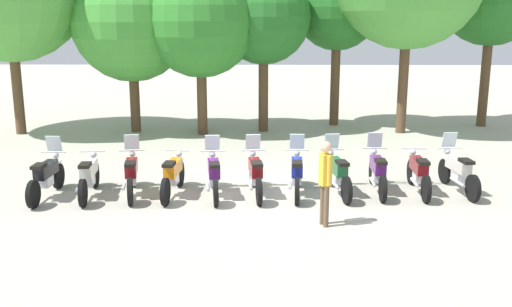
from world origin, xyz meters
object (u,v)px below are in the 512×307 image
(person_0, at_px, (325,176))
(tree_1, at_px, (131,22))
(motorcycle_3, at_px, (173,175))
(motorcycle_10, at_px, (458,171))
(motorcycle_8, at_px, (377,171))
(motorcycle_1, at_px, (89,176))
(motorcycle_4, at_px, (214,175))
(tree_4, at_px, (264,18))
(tree_2, at_px, (200,21))
(tree_5, at_px, (337,8))
(motorcycle_0, at_px, (46,176))
(motorcycle_7, at_px, (337,173))
(motorcycle_6, at_px, (297,173))
(motorcycle_2, at_px, (132,174))
(tree_3, at_px, (200,9))
(motorcycle_9, at_px, (418,172))
(motorcycle_5, at_px, (255,174))

(person_0, bearing_deg, tree_1, -78.17)
(motorcycle_3, bearing_deg, motorcycle_10, -82.67)
(motorcycle_8, bearing_deg, motorcycle_1, 95.35)
(motorcycle_4, bearing_deg, tree_4, -15.63)
(tree_2, height_order, tree_5, tree_5)
(motorcycle_8, height_order, motorcycle_10, same)
(motorcycle_0, distance_m, person_0, 6.66)
(tree_4, bearing_deg, motorcycle_7, -77.14)
(motorcycle_6, bearing_deg, motorcycle_0, 95.79)
(motorcycle_10, bearing_deg, tree_5, 5.51)
(motorcycle_2, bearing_deg, tree_1, 1.93)
(motorcycle_6, distance_m, motorcycle_10, 3.96)
(motorcycle_2, bearing_deg, tree_2, -16.68)
(motorcycle_8, bearing_deg, motorcycle_4, 96.86)
(motorcycle_4, bearing_deg, motorcycle_3, 80.58)
(tree_1, xyz_separation_m, tree_3, (2.45, 0.45, 0.47))
(motorcycle_0, xyz_separation_m, motorcycle_4, (3.95, 0.19, 0.00))
(tree_1, height_order, tree_5, tree_5)
(motorcycle_1, bearing_deg, tree_2, -20.03)
(motorcycle_1, relative_size, motorcycle_4, 1.00)
(tree_4, bearing_deg, tree_5, 26.05)
(motorcycle_8, bearing_deg, person_0, 148.97)
(motorcycle_9, height_order, tree_2, tree_2)
(motorcycle_6, relative_size, person_0, 1.24)
(motorcycle_3, distance_m, motorcycle_8, 4.95)
(motorcycle_7, bearing_deg, motorcycle_6, 85.12)
(motorcycle_8, height_order, tree_3, tree_3)
(motorcycle_4, relative_size, person_0, 1.24)
(motorcycle_2, xyz_separation_m, tree_2, (0.90, 7.49, 3.52))
(motorcycle_3, relative_size, motorcycle_5, 1.00)
(motorcycle_3, xyz_separation_m, tree_5, (4.94, 9.54, 4.02))
(motorcycle_2, height_order, tree_2, tree_2)
(motorcycle_2, bearing_deg, tree_4, -30.77)
(tree_4, bearing_deg, motorcycle_3, -104.57)
(motorcycle_9, relative_size, tree_3, 0.35)
(motorcycle_5, height_order, motorcycle_8, same)
(motorcycle_6, xyz_separation_m, motorcycle_10, (3.95, 0.28, 0.00))
(motorcycle_0, bearing_deg, tree_4, -30.63)
(person_0, bearing_deg, motorcycle_2, -44.36)
(motorcycle_9, bearing_deg, motorcycle_8, 89.63)
(motorcycle_1, relative_size, tree_3, 0.35)
(motorcycle_7, xyz_separation_m, tree_2, (-4.04, 7.32, 3.52))
(motorcycle_0, xyz_separation_m, motorcycle_10, (9.87, 0.63, 0.00))
(motorcycle_4, xyz_separation_m, motorcycle_10, (5.93, 0.44, 0.00))
(motorcycle_4, height_order, motorcycle_8, same)
(motorcycle_1, relative_size, motorcycle_3, 1.00)
(motorcycle_4, distance_m, motorcycle_8, 3.98)
(tree_5, bearing_deg, motorcycle_8, -90.01)
(tree_2, bearing_deg, motorcycle_4, -81.85)
(motorcycle_1, xyz_separation_m, motorcycle_9, (7.91, 0.45, 0.00))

